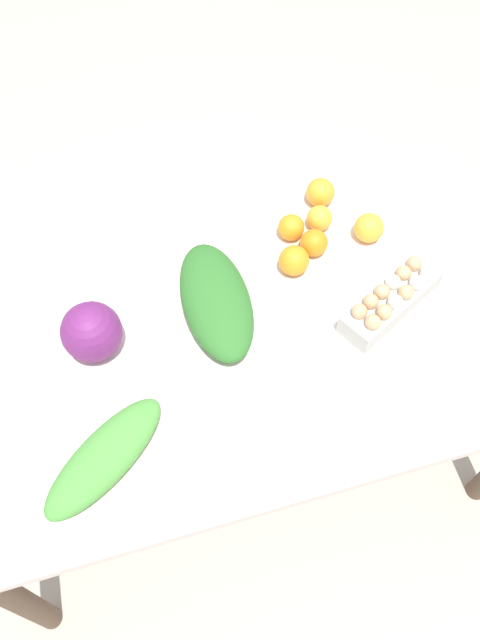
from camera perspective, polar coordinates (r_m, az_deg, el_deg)
The scene contains 12 objects.
ground_plane at distance 2.16m, azimuth 0.00°, elevation -10.63°, with size 8.00×8.00×0.00m, color #B2A899.
dining_table at distance 1.59m, azimuth 0.00°, elevation -2.06°, with size 1.49×0.90×0.72m.
cabbage_purple at distance 1.47m, azimuth -13.42°, elevation -1.05°, with size 0.14×0.14×0.14m, color #6B2366.
egg_carton at distance 1.56m, azimuth 13.70°, elevation 1.89°, with size 0.30×0.21×0.09m.
greens_bunch_kale at distance 1.37m, azimuth -12.26°, elevation -12.14°, with size 0.33×0.11×0.07m, color #4C933D.
greens_bunch_chard at distance 1.51m, azimuth -2.21°, elevation 1.80°, with size 0.35×0.16×0.09m, color #2D6B28.
orange_0 at distance 1.70m, azimuth 7.28°, elevation 9.22°, with size 0.07×0.07×0.07m, color #F9A833.
orange_1 at distance 1.67m, azimuth 4.70°, elevation 8.43°, with size 0.07×0.07×0.07m, color orange.
orange_2 at distance 1.64m, azimuth 6.78°, elevation 7.02°, with size 0.07×0.07×0.07m, color orange.
orange_3 at distance 1.59m, azimuth 4.95°, elevation 5.44°, with size 0.08×0.08×0.08m, color orange.
orange_4 at distance 1.69m, azimuth 11.71°, elevation 8.25°, with size 0.08×0.08×0.08m, color #F9A833.
orange_5 at distance 1.75m, azimuth 7.36°, elevation 11.49°, with size 0.08×0.08×0.08m, color orange.
Camera 1 is at (0.22, 0.78, 2.01)m, focal length 35.00 mm.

